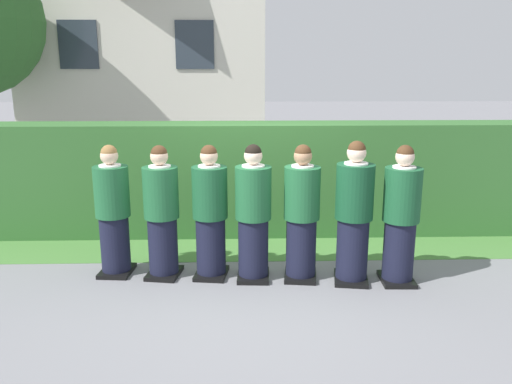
# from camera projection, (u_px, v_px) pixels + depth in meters

# --- Properties ---
(ground_plane) EXTENTS (60.00, 60.00, 0.00)m
(ground_plane) POSITION_uv_depth(u_px,v_px,m) (256.00, 277.00, 6.23)
(ground_plane) COLOR slate
(student_front_row_0) EXTENTS (0.41, 0.52, 1.58)m
(student_front_row_0) POSITION_uv_depth(u_px,v_px,m) (113.00, 214.00, 6.18)
(student_front_row_0) COLOR black
(student_front_row_0) RESTS_ON ground
(student_front_row_1) EXTENTS (0.44, 0.51, 1.58)m
(student_front_row_1) POSITION_uv_depth(u_px,v_px,m) (162.00, 215.00, 6.11)
(student_front_row_1) COLOR black
(student_front_row_1) RESTS_ON ground
(student_front_row_2) EXTENTS (0.42, 0.50, 1.59)m
(student_front_row_2) POSITION_uv_depth(u_px,v_px,m) (210.00, 215.00, 6.10)
(student_front_row_2) COLOR black
(student_front_row_2) RESTS_ON ground
(student_front_row_3) EXTENTS (0.42, 0.52, 1.61)m
(student_front_row_3) POSITION_uv_depth(u_px,v_px,m) (253.00, 216.00, 6.03)
(student_front_row_3) COLOR black
(student_front_row_3) RESTS_ON ground
(student_front_row_4) EXTENTS (0.43, 0.50, 1.60)m
(student_front_row_4) POSITION_uv_depth(u_px,v_px,m) (302.00, 216.00, 6.04)
(student_front_row_4) COLOR black
(student_front_row_4) RESTS_ON ground
(student_front_row_5) EXTENTS (0.45, 0.53, 1.66)m
(student_front_row_5) POSITION_uv_depth(u_px,v_px,m) (354.00, 216.00, 5.95)
(student_front_row_5) COLOR black
(student_front_row_5) RESTS_ON ground
(student_front_row_6) EXTENTS (0.42, 0.51, 1.61)m
(student_front_row_6) POSITION_uv_depth(u_px,v_px,m) (401.00, 219.00, 5.93)
(student_front_row_6) COLOR black
(student_front_row_6) RESTS_ON ground
(hedge) EXTENTS (9.29, 0.70, 1.65)m
(hedge) POSITION_uv_depth(u_px,v_px,m) (253.00, 179.00, 7.73)
(hedge) COLOR #33662D
(hedge) RESTS_ON ground
(school_building_main) EXTENTS (6.35, 4.60, 6.50)m
(school_building_main) POSITION_uv_depth(u_px,v_px,m) (152.00, 32.00, 14.12)
(school_building_main) COLOR beige
(school_building_main) RESTS_ON ground
(lawn_strip) EXTENTS (9.29, 0.90, 0.01)m
(lawn_strip) POSITION_uv_depth(u_px,v_px,m) (254.00, 249.00, 7.15)
(lawn_strip) COLOR #477A38
(lawn_strip) RESTS_ON ground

